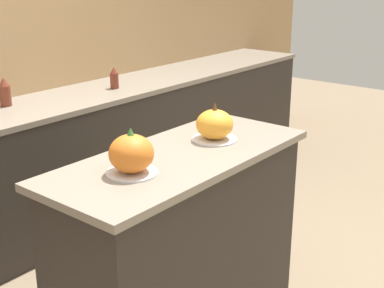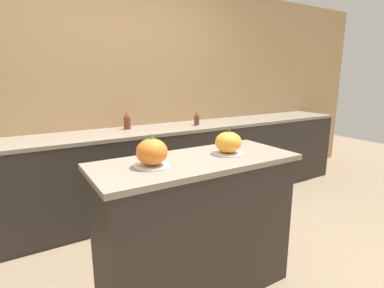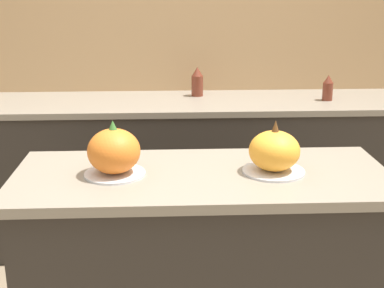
% 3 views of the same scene
% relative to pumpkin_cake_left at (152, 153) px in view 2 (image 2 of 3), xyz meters
% --- Properties ---
extents(wall_back, '(8.00, 0.06, 2.50)m').
position_rel_pumpkin_cake_left_xyz_m(wall_back, '(0.31, 1.69, 0.21)').
color(wall_back, tan).
rests_on(wall_back, ground_plane).
extents(kitchen_island, '(1.33, 0.56, 0.95)m').
position_rel_pumpkin_cake_left_xyz_m(kitchen_island, '(0.31, -0.00, -0.56)').
color(kitchen_island, '#2D2823').
rests_on(kitchen_island, ground_plane).
extents(back_counter, '(6.00, 0.60, 0.92)m').
position_rel_pumpkin_cake_left_xyz_m(back_counter, '(0.31, 1.36, -0.58)').
color(back_counter, '#2D2823').
rests_on(back_counter, ground_plane).
extents(pumpkin_cake_left, '(0.21, 0.21, 0.20)m').
position_rel_pumpkin_cake_left_xyz_m(pumpkin_cake_left, '(0.00, 0.00, 0.00)').
color(pumpkin_cake_left, silver).
rests_on(pumpkin_cake_left, kitchen_island).
extents(pumpkin_cake_right, '(0.22, 0.22, 0.19)m').
position_rel_pumpkin_cake_left_xyz_m(pumpkin_cake_right, '(0.56, -0.01, -0.01)').
color(pumpkin_cake_right, silver).
rests_on(pumpkin_cake_right, kitchen_island).
extents(bottle_tall, '(0.07, 0.07, 0.18)m').
position_rel_pumpkin_cake_left_xyz_m(bottle_tall, '(0.37, 1.49, -0.03)').
color(bottle_tall, maroon).
rests_on(bottle_tall, back_counter).
extents(bottle_short, '(0.06, 0.06, 0.15)m').
position_rel_pumpkin_cake_left_xyz_m(bottle_short, '(1.14, 1.32, -0.05)').
color(bottle_short, maroon).
rests_on(bottle_short, back_counter).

